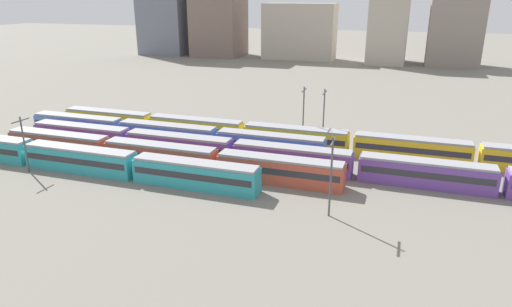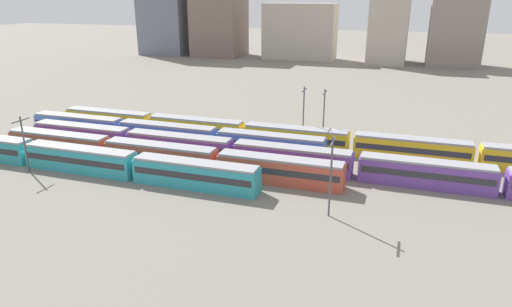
{
  "view_description": "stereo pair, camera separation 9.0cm",
  "coord_description": "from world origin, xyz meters",
  "px_view_note": "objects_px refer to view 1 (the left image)",
  "views": [
    {
      "loc": [
        54.66,
        -51.86,
        24.91
      ],
      "look_at": [
        33.79,
        10.4,
        2.04
      ],
      "focal_mm": 31.83,
      "sensor_mm": 36.0,
      "label": 1
    },
    {
      "loc": [
        54.75,
        -51.83,
        24.91
      ],
      "look_at": [
        33.79,
        10.4,
        2.04
      ],
      "focal_mm": 31.83,
      "sensor_mm": 36.0,
      "label": 2
    }
  ],
  "objects_px": {
    "train_track_2": "(292,158)",
    "catenary_pole_0": "(331,173)",
    "catenary_pole_1": "(303,112)",
    "catenary_pole_3": "(324,115)",
    "train_track_0": "(81,159)",
    "train_track_3": "(168,134)",
    "catenary_pole_2": "(24,141)",
    "train_track_1": "(160,156)",
    "train_track_4": "(296,138)"
  },
  "relations": [
    {
      "from": "train_track_0",
      "to": "catenary_pole_2",
      "type": "xyz_separation_m",
      "value": [
        -7.36,
        -2.71,
        2.88
      ]
    },
    {
      "from": "catenary_pole_2",
      "to": "train_track_2",
      "type": "bearing_deg",
      "value": 19.43
    },
    {
      "from": "train_track_2",
      "to": "catenary_pole_1",
      "type": "relative_size",
      "value": 9.17
    },
    {
      "from": "catenary_pole_2",
      "to": "train_track_0",
      "type": "bearing_deg",
      "value": 20.2
    },
    {
      "from": "train_track_0",
      "to": "catenary_pole_1",
      "type": "distance_m",
      "value": 37.25
    },
    {
      "from": "train_track_4",
      "to": "catenary_pole_3",
      "type": "relative_size",
      "value": 9.33
    },
    {
      "from": "train_track_0",
      "to": "catenary_pole_3",
      "type": "distance_m",
      "value": 39.96
    },
    {
      "from": "catenary_pole_1",
      "to": "catenary_pole_2",
      "type": "distance_m",
      "value": 44.52
    },
    {
      "from": "train_track_2",
      "to": "train_track_4",
      "type": "bearing_deg",
      "value": 100.71
    },
    {
      "from": "train_track_3",
      "to": "catenary_pole_3",
      "type": "relative_size",
      "value": 5.56
    },
    {
      "from": "train_track_1",
      "to": "train_track_4",
      "type": "bearing_deg",
      "value": 41.98
    },
    {
      "from": "train_track_2",
      "to": "catenary_pole_0",
      "type": "height_order",
      "value": "catenary_pole_0"
    },
    {
      "from": "train_track_0",
      "to": "catenary_pole_2",
      "type": "height_order",
      "value": "catenary_pole_2"
    },
    {
      "from": "train_track_0",
      "to": "train_track_1",
      "type": "distance_m",
      "value": 11.71
    },
    {
      "from": "train_track_2",
      "to": "train_track_3",
      "type": "bearing_deg",
      "value": 167.69
    },
    {
      "from": "train_track_0",
      "to": "train_track_2",
      "type": "distance_m",
      "value": 31.56
    },
    {
      "from": "catenary_pole_2",
      "to": "catenary_pole_3",
      "type": "xyz_separation_m",
      "value": [
        39.29,
        26.46,
        0.78
      ]
    },
    {
      "from": "catenary_pole_2",
      "to": "train_track_1",
      "type": "bearing_deg",
      "value": 23.89
    },
    {
      "from": "catenary_pole_1",
      "to": "catenary_pole_2",
      "type": "height_order",
      "value": "catenary_pole_1"
    },
    {
      "from": "catenary_pole_3",
      "to": "train_track_3",
      "type": "bearing_deg",
      "value": -162.57
    },
    {
      "from": "train_track_0",
      "to": "catenary_pole_2",
      "type": "distance_m",
      "value": 8.35
    },
    {
      "from": "catenary_pole_0",
      "to": "catenary_pole_1",
      "type": "distance_m",
      "value": 28.3
    },
    {
      "from": "train_track_1",
      "to": "train_track_4",
      "type": "height_order",
      "value": "same"
    },
    {
      "from": "catenary_pole_3",
      "to": "train_track_1",
      "type": "bearing_deg",
      "value": -139.12
    },
    {
      "from": "train_track_1",
      "to": "train_track_2",
      "type": "height_order",
      "value": "same"
    },
    {
      "from": "train_track_1",
      "to": "catenary_pole_3",
      "type": "distance_m",
      "value": 28.59
    },
    {
      "from": "train_track_3",
      "to": "catenary_pole_2",
      "type": "relative_size",
      "value": 6.55
    },
    {
      "from": "catenary_pole_1",
      "to": "catenary_pole_3",
      "type": "distance_m",
      "value": 3.6
    },
    {
      "from": "train_track_0",
      "to": "catenary_pole_0",
      "type": "relative_size",
      "value": 5.64
    },
    {
      "from": "train_track_1",
      "to": "catenary_pole_2",
      "type": "distance_m",
      "value": 19.73
    },
    {
      "from": "train_track_0",
      "to": "catenary_pole_0",
      "type": "height_order",
      "value": "catenary_pole_0"
    },
    {
      "from": "train_track_3",
      "to": "catenary_pole_1",
      "type": "distance_m",
      "value": 24.16
    },
    {
      "from": "catenary_pole_0",
      "to": "train_track_0",
      "type": "bearing_deg",
      "value": 175.77
    },
    {
      "from": "train_track_3",
      "to": "catenary_pole_2",
      "type": "distance_m",
      "value": 22.82
    },
    {
      "from": "train_track_4",
      "to": "train_track_3",
      "type": "bearing_deg",
      "value": -166.63
    },
    {
      "from": "catenary_pole_3",
      "to": "train_track_2",
      "type": "bearing_deg",
      "value": -99.08
    },
    {
      "from": "train_track_0",
      "to": "train_track_2",
      "type": "height_order",
      "value": "same"
    },
    {
      "from": "train_track_1",
      "to": "train_track_3",
      "type": "bearing_deg",
      "value": 113.56
    },
    {
      "from": "catenary_pole_0",
      "to": "train_track_1",
      "type": "bearing_deg",
      "value": 163.65
    },
    {
      "from": "train_track_1",
      "to": "catenary_pole_0",
      "type": "xyz_separation_m",
      "value": [
        27.23,
        -7.99,
        3.59
      ]
    },
    {
      "from": "train_track_3",
      "to": "catenary_pole_2",
      "type": "height_order",
      "value": "catenary_pole_2"
    },
    {
      "from": "train_track_0",
      "to": "train_track_4",
      "type": "relative_size",
      "value": 0.6
    },
    {
      "from": "catenary_pole_2",
      "to": "catenary_pole_3",
      "type": "height_order",
      "value": "catenary_pole_3"
    },
    {
      "from": "train_track_2",
      "to": "train_track_4",
      "type": "relative_size",
      "value": 1.0
    },
    {
      "from": "catenary_pole_3",
      "to": "train_track_0",
      "type": "bearing_deg",
      "value": -143.35
    },
    {
      "from": "train_track_1",
      "to": "catenary_pole_1",
      "type": "relative_size",
      "value": 5.47
    },
    {
      "from": "catenary_pole_0",
      "to": "catenary_pole_1",
      "type": "xyz_separation_m",
      "value": [
        -9.4,
        26.69,
        0.16
      ]
    },
    {
      "from": "train_track_2",
      "to": "catenary_pole_2",
      "type": "relative_size",
      "value": 10.99
    },
    {
      "from": "train_track_2",
      "to": "catenary_pole_1",
      "type": "height_order",
      "value": "catenary_pole_1"
    },
    {
      "from": "train_track_2",
      "to": "train_track_3",
      "type": "relative_size",
      "value": 1.68
    }
  ]
}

